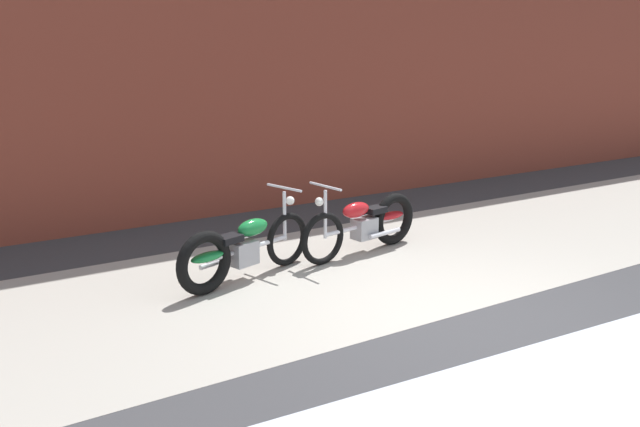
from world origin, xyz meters
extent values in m
plane|color=#38383A|center=(0.00, 0.00, 0.00)|extent=(80.00, 80.00, 0.00)
cube|color=#9E998E|center=(0.00, 1.75, 0.00)|extent=(36.00, 3.50, 0.01)
cube|color=brown|center=(0.00, 5.20, 3.08)|extent=(36.00, 0.50, 6.15)
torus|color=black|center=(-0.74, 2.27, 0.34)|extent=(0.67, 0.28, 0.68)
torus|color=black|center=(-1.98, 1.88, 0.36)|extent=(0.74, 0.34, 0.73)
cylinder|color=silver|center=(-1.36, 2.07, 0.38)|extent=(1.20, 0.42, 0.06)
cube|color=#99999E|center=(-1.43, 2.05, 0.34)|extent=(0.37, 0.31, 0.28)
ellipsoid|color=#197A38|center=(-1.28, 2.10, 0.62)|extent=(0.48, 0.31, 0.20)
ellipsoid|color=#197A38|center=(-1.93, 1.90, 0.42)|extent=(0.47, 0.30, 0.10)
cube|color=black|center=(-1.62, 1.99, 0.56)|extent=(0.33, 0.27, 0.08)
cylinder|color=silver|center=(-0.77, 2.26, 0.65)|extent=(0.06, 0.06, 0.62)
cylinder|color=silver|center=(-0.77, 2.26, 1.01)|extent=(0.20, 0.56, 0.03)
sphere|color=white|center=(-0.68, 2.28, 0.83)|extent=(0.11, 0.11, 0.11)
cylinder|color=silver|center=(-1.71, 2.12, 0.26)|extent=(0.54, 0.22, 0.06)
torus|color=black|center=(-0.34, 2.06, 0.34)|extent=(0.68, 0.19, 0.68)
torus|color=black|center=(0.94, 2.28, 0.36)|extent=(0.74, 0.25, 0.73)
cylinder|color=silver|center=(0.30, 2.17, 0.38)|extent=(1.23, 0.26, 0.06)
cube|color=#99999E|center=(0.38, 2.18, 0.34)|extent=(0.35, 0.27, 0.28)
ellipsoid|color=red|center=(0.22, 2.15, 0.62)|extent=(0.47, 0.26, 0.20)
ellipsoid|color=red|center=(0.89, 2.27, 0.42)|extent=(0.46, 0.25, 0.10)
cube|color=black|center=(0.58, 2.22, 0.56)|extent=(0.31, 0.24, 0.08)
cylinder|color=silver|center=(-0.30, 2.07, 0.65)|extent=(0.05, 0.05, 0.62)
cylinder|color=silver|center=(-0.30, 2.07, 1.01)|extent=(0.13, 0.58, 0.03)
sphere|color=white|center=(-0.40, 2.05, 0.83)|extent=(0.11, 0.11, 0.11)
cylinder|color=silver|center=(0.64, 2.07, 0.26)|extent=(0.55, 0.15, 0.06)
camera|label=1|loc=(-4.22, -4.38, 2.67)|focal=35.09mm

